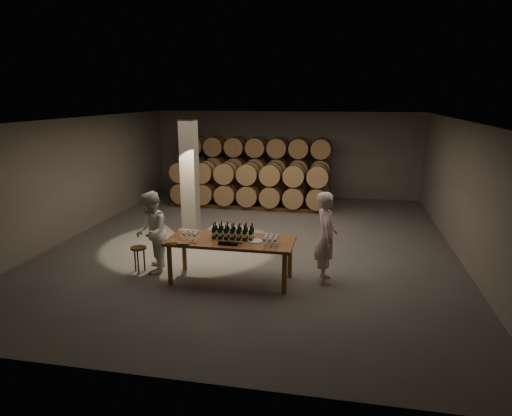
% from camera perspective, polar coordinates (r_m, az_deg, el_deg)
% --- Properties ---
extents(room, '(12.00, 12.00, 12.00)m').
position_cam_1_polar(room, '(12.27, -8.28, 3.52)').
color(room, '#53514E').
rests_on(room, ground).
extents(tasting_table, '(2.60, 1.10, 0.90)m').
position_cam_1_polar(tasting_table, '(9.44, -3.17, -4.55)').
color(tasting_table, brown).
rests_on(tasting_table, ground).
extents(barrel_stack_back, '(5.48, 0.95, 2.31)m').
position_cam_1_polar(barrel_stack_back, '(16.88, 0.10, 5.11)').
color(barrel_stack_back, '#50371B').
rests_on(barrel_stack_back, ground).
extents(barrel_stack_front, '(5.48, 0.95, 1.57)m').
position_cam_1_polar(barrel_stack_front, '(15.59, -0.89, 2.99)').
color(barrel_stack_front, '#50371B').
rests_on(barrel_stack_front, ground).
extents(bottle_cluster, '(0.87, 0.24, 0.34)m').
position_cam_1_polar(bottle_cluster, '(9.42, -2.91, -3.15)').
color(bottle_cluster, black).
rests_on(bottle_cluster, tasting_table).
extents(lying_bottles, '(0.49, 0.09, 0.09)m').
position_cam_1_polar(lying_bottles, '(9.06, -3.45, -4.38)').
color(lying_bottles, black).
rests_on(lying_bottles, tasting_table).
extents(glass_cluster_left, '(0.30, 0.30, 0.16)m').
position_cam_1_polar(glass_cluster_left, '(9.52, -8.12, -3.16)').
color(glass_cluster_left, silver).
rests_on(glass_cluster_left, tasting_table).
extents(glass_cluster_right, '(0.30, 0.41, 0.16)m').
position_cam_1_polar(glass_cluster_right, '(9.13, 1.89, -3.75)').
color(glass_cluster_right, silver).
rests_on(glass_cluster_right, tasting_table).
extents(plate, '(0.30, 0.30, 0.02)m').
position_cam_1_polar(plate, '(9.27, -0.07, -4.15)').
color(plate, white).
rests_on(plate, tasting_table).
extents(notebook_near, '(0.27, 0.22, 0.03)m').
position_cam_1_polar(notebook_near, '(9.25, -9.04, -4.33)').
color(notebook_near, brown).
rests_on(notebook_near, tasting_table).
extents(notebook_corner, '(0.31, 0.35, 0.02)m').
position_cam_1_polar(notebook_corner, '(9.42, -10.41, -4.07)').
color(notebook_corner, brown).
rests_on(notebook_corner, tasting_table).
extents(pen, '(0.12, 0.05, 0.01)m').
position_cam_1_polar(pen, '(9.24, -7.78, -4.37)').
color(pen, black).
rests_on(pen, tasting_table).
extents(stool, '(0.35, 0.35, 0.58)m').
position_cam_1_polar(stool, '(10.30, -14.47, -5.31)').
color(stool, '#50371B').
rests_on(stool, ground).
extents(person_man, '(0.55, 0.76, 1.91)m').
position_cam_1_polar(person_man, '(9.47, 8.75, -3.64)').
color(person_man, silver).
rests_on(person_man, ground).
extents(person_woman, '(0.91, 1.03, 1.80)m').
position_cam_1_polar(person_woman, '(10.13, -12.97, -2.99)').
color(person_woman, white).
rests_on(person_woman, ground).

